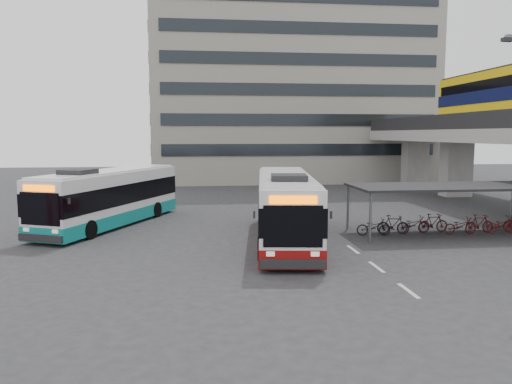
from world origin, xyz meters
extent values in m
plane|color=#28282B|center=(0.00, 0.00, 0.00)|extent=(120.00, 120.00, 0.00)
cube|color=gray|center=(17.00, 18.00, 2.30)|extent=(2.20, 1.60, 4.60)
cube|color=gray|center=(17.00, 26.00, 2.30)|extent=(2.20, 1.60, 4.60)
cube|color=gray|center=(17.00, 12.00, 5.05)|extent=(8.00, 32.00, 0.90)
cube|color=black|center=(13.25, 12.00, 6.05)|extent=(0.35, 32.00, 1.10)
cylinder|color=#595B60|center=(3.70, 4.80, 1.20)|extent=(0.12, 0.12, 2.40)
cylinder|color=#595B60|center=(13.30, 4.80, 1.20)|extent=(0.12, 0.12, 2.40)
cylinder|color=#595B60|center=(3.70, 1.20, 1.20)|extent=(0.12, 0.12, 2.40)
cube|color=black|center=(8.50, 3.00, 2.48)|extent=(10.00, 4.00, 0.12)
imported|color=black|center=(4.50, 3.00, 0.45)|extent=(1.71, 0.60, 0.90)
imported|color=black|center=(5.64, 3.00, 0.50)|extent=(1.66, 0.47, 1.00)
imported|color=black|center=(6.79, 3.00, 0.45)|extent=(1.71, 0.60, 0.90)
imported|color=black|center=(7.93, 3.00, 0.50)|extent=(1.66, 0.47, 1.00)
imported|color=#350C0F|center=(9.07, 3.00, 0.45)|extent=(1.71, 0.60, 0.90)
imported|color=#3F0C0F|center=(10.21, 3.00, 0.50)|extent=(1.66, 0.47, 1.00)
imported|color=#490C0F|center=(11.36, 3.00, 0.45)|extent=(1.71, 0.60, 0.90)
cube|color=gray|center=(6.00, 36.00, 12.50)|extent=(30.00, 15.00, 25.00)
cube|color=beige|center=(2.50, -6.00, 0.01)|extent=(0.15, 1.60, 0.01)
cube|color=beige|center=(2.50, -3.00, 0.01)|extent=(0.15, 1.60, 0.01)
cube|color=beige|center=(2.50, 0.00, 0.01)|extent=(0.15, 1.60, 0.01)
cube|color=white|center=(-0.22, 2.20, 1.79)|extent=(3.94, 11.96, 2.69)
cube|color=maroon|center=(-0.22, 2.20, 0.54)|extent=(3.99, 12.00, 0.73)
cube|color=black|center=(-0.22, 2.20, 1.91)|extent=(4.01, 11.98, 1.12)
cube|color=#F75F00|center=(-0.96, -3.63, 2.79)|extent=(1.74, 0.30, 0.29)
cube|color=black|center=(-0.59, -0.71, 3.35)|extent=(1.68, 1.74, 0.27)
cylinder|color=black|center=(-1.85, -1.38, 0.49)|extent=(0.41, 1.01, 0.98)
cylinder|color=black|center=(1.35, 5.31, 0.49)|extent=(0.41, 1.01, 0.98)
cube|color=white|center=(-9.36, 7.49, 1.74)|extent=(6.78, 11.46, 2.62)
cube|color=#0E7E7A|center=(-9.36, 7.49, 0.52)|extent=(6.83, 11.51, 0.71)
cube|color=black|center=(-9.36, 7.49, 1.86)|extent=(6.84, 11.50, 1.10)
cube|color=#F75F00|center=(-11.64, 2.24, 2.72)|extent=(1.59, 0.75, 0.29)
cube|color=black|center=(-10.50, 4.87, 3.26)|extent=(1.94, 1.98, 0.27)
cylinder|color=black|center=(-11.86, 4.58, 0.48)|extent=(0.64, 0.99, 0.95)
cylinder|color=black|center=(-7.05, 9.97, 0.48)|extent=(0.64, 0.99, 0.95)
imported|color=black|center=(0.44, 5.07, 0.86)|extent=(0.72, 0.74, 1.71)
cube|color=black|center=(5.78, -5.56, 8.27)|extent=(0.39, 0.24, 0.13)
cube|color=#A50A1C|center=(-12.16, 5.72, 1.33)|extent=(0.54, 0.20, 2.66)
cube|color=white|center=(-12.16, 5.72, 2.02)|extent=(0.58, 0.08, 0.53)
camera|label=1|loc=(-4.37, -21.37, 5.18)|focal=35.00mm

